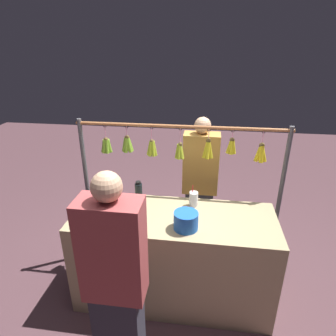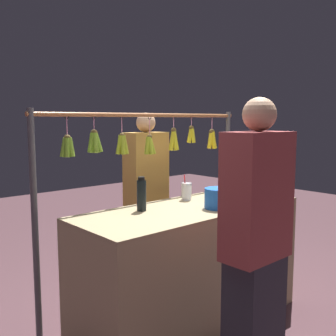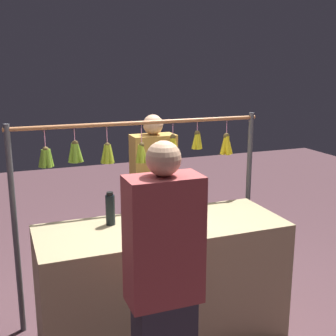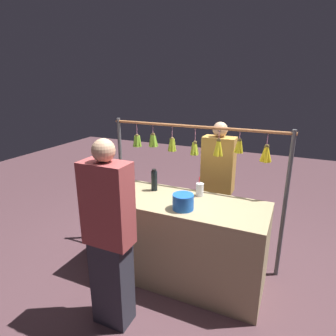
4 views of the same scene
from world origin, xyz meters
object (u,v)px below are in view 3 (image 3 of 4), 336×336
vendor_person (154,205)px  customer_person (164,295)px  water_bottle (110,209)px  drink_cup (173,205)px  blue_bucket (187,221)px

vendor_person → customer_person: 1.65m
water_bottle → drink_cup: 0.52m
drink_cup → vendor_person: size_ratio=0.13×
water_bottle → blue_bucket: water_bottle is taller
water_bottle → blue_bucket: (-0.47, 0.32, -0.04)m
vendor_person → customer_person: size_ratio=0.97×
vendor_person → water_bottle: bearing=48.9°
vendor_person → customer_person: (0.49, 1.58, 0.03)m
water_bottle → drink_cup: bearing=-173.5°
drink_cup → blue_bucket: bearing=83.7°
blue_bucket → customer_person: size_ratio=0.12×
drink_cup → customer_person: bearing=65.8°
drink_cup → customer_person: (0.45, 1.00, -0.15)m
water_bottle → drink_cup: size_ratio=1.19×
blue_bucket → vendor_person: vendor_person is taller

